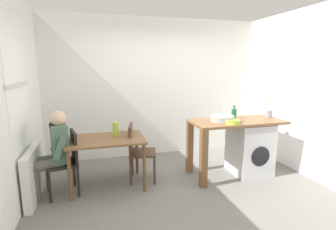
{
  "coord_description": "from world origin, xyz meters",
  "views": [
    {
      "loc": [
        -1.17,
        -3.29,
        1.78
      ],
      "look_at": [
        -0.1,
        0.45,
        1.04
      ],
      "focal_mm": 27.62,
      "sensor_mm": 36.0,
      "label": 1
    }
  ],
  "objects_px": {
    "chair_person_seat": "(67,159)",
    "bottle_tall_green": "(234,113)",
    "chair_opposite": "(138,149)",
    "washing_machine": "(250,148)",
    "seated_person": "(53,149)",
    "mixing_bowl": "(233,121)",
    "utensil_crock": "(269,114)",
    "dining_table": "(106,145)",
    "vase": "(116,129)"
  },
  "relations": [
    {
      "from": "chair_person_seat",
      "to": "seated_person",
      "type": "distance_m",
      "value": 0.23
    },
    {
      "from": "utensil_crock",
      "to": "dining_table",
      "type": "bearing_deg",
      "value": 177.88
    },
    {
      "from": "chair_person_seat",
      "to": "bottle_tall_green",
      "type": "height_order",
      "value": "bottle_tall_green"
    },
    {
      "from": "chair_opposite",
      "to": "washing_machine",
      "type": "bearing_deg",
      "value": 95.68
    },
    {
      "from": "chair_opposite",
      "to": "washing_machine",
      "type": "relative_size",
      "value": 1.05
    },
    {
      "from": "washing_machine",
      "to": "utensil_crock",
      "type": "relative_size",
      "value": 2.87
    },
    {
      "from": "vase",
      "to": "chair_person_seat",
      "type": "bearing_deg",
      "value": -165.25
    },
    {
      "from": "utensil_crock",
      "to": "washing_machine",
      "type": "bearing_deg",
      "value": -171.9
    },
    {
      "from": "seated_person",
      "to": "vase",
      "type": "relative_size",
      "value": 5.6
    },
    {
      "from": "dining_table",
      "to": "chair_person_seat",
      "type": "xyz_separation_m",
      "value": [
        -0.55,
        -0.08,
        -0.14
      ]
    },
    {
      "from": "chair_opposite",
      "to": "washing_machine",
      "type": "height_order",
      "value": "chair_opposite"
    },
    {
      "from": "utensil_crock",
      "to": "vase",
      "type": "height_order",
      "value": "utensil_crock"
    },
    {
      "from": "chair_opposite",
      "to": "seated_person",
      "type": "height_order",
      "value": "seated_person"
    },
    {
      "from": "mixing_bowl",
      "to": "bottle_tall_green",
      "type": "bearing_deg",
      "value": 57.32
    },
    {
      "from": "dining_table",
      "to": "bottle_tall_green",
      "type": "distance_m",
      "value": 2.09
    },
    {
      "from": "seated_person",
      "to": "bottle_tall_green",
      "type": "distance_m",
      "value": 2.79
    },
    {
      "from": "mixing_bowl",
      "to": "vase",
      "type": "distance_m",
      "value": 1.78
    },
    {
      "from": "washing_machine",
      "to": "vase",
      "type": "distance_m",
      "value": 2.23
    },
    {
      "from": "washing_machine",
      "to": "vase",
      "type": "height_order",
      "value": "vase"
    },
    {
      "from": "washing_machine",
      "to": "vase",
      "type": "relative_size",
      "value": 4.02
    },
    {
      "from": "chair_opposite",
      "to": "mixing_bowl",
      "type": "distance_m",
      "value": 1.52
    },
    {
      "from": "utensil_crock",
      "to": "vase",
      "type": "relative_size",
      "value": 1.4
    },
    {
      "from": "seated_person",
      "to": "vase",
      "type": "height_order",
      "value": "seated_person"
    },
    {
      "from": "chair_opposite",
      "to": "bottle_tall_green",
      "type": "relative_size",
      "value": 3.98
    },
    {
      "from": "chair_opposite",
      "to": "mixing_bowl",
      "type": "relative_size",
      "value": 3.91
    },
    {
      "from": "mixing_bowl",
      "to": "vase",
      "type": "xyz_separation_m",
      "value": [
        -1.72,
        0.45,
        -0.11
      ]
    },
    {
      "from": "chair_person_seat",
      "to": "washing_machine",
      "type": "xyz_separation_m",
      "value": [
        2.88,
        -0.07,
        -0.08
      ]
    },
    {
      "from": "seated_person",
      "to": "utensil_crock",
      "type": "distance_m",
      "value": 3.41
    },
    {
      "from": "dining_table",
      "to": "chair_person_seat",
      "type": "relative_size",
      "value": 1.22
    },
    {
      "from": "chair_opposite",
      "to": "utensil_crock",
      "type": "distance_m",
      "value": 2.28
    },
    {
      "from": "dining_table",
      "to": "mixing_bowl",
      "type": "height_order",
      "value": "mixing_bowl"
    },
    {
      "from": "mixing_bowl",
      "to": "vase",
      "type": "bearing_deg",
      "value": 165.33
    },
    {
      "from": "chair_person_seat",
      "to": "mixing_bowl",
      "type": "bearing_deg",
      "value": -108.98
    },
    {
      "from": "seated_person",
      "to": "bottle_tall_green",
      "type": "height_order",
      "value": "seated_person"
    },
    {
      "from": "dining_table",
      "to": "mixing_bowl",
      "type": "bearing_deg",
      "value": -10.6
    },
    {
      "from": "chair_person_seat",
      "to": "bottle_tall_green",
      "type": "distance_m",
      "value": 2.66
    },
    {
      "from": "mixing_bowl",
      "to": "utensil_crock",
      "type": "distance_m",
      "value": 0.86
    },
    {
      "from": "bottle_tall_green",
      "to": "chair_opposite",
      "type": "bearing_deg",
      "value": 175.6
    },
    {
      "from": "mixing_bowl",
      "to": "utensil_crock",
      "type": "bearing_deg",
      "value": 16.83
    },
    {
      "from": "dining_table",
      "to": "washing_machine",
      "type": "relative_size",
      "value": 1.28
    },
    {
      "from": "mixing_bowl",
      "to": "utensil_crock",
      "type": "height_order",
      "value": "utensil_crock"
    },
    {
      "from": "chair_person_seat",
      "to": "vase",
      "type": "distance_m",
      "value": 0.8
    },
    {
      "from": "chair_person_seat",
      "to": "seated_person",
      "type": "xyz_separation_m",
      "value": [
        -0.16,
        -0.04,
        0.16
      ]
    },
    {
      "from": "seated_person",
      "to": "washing_machine",
      "type": "bearing_deg",
      "value": -103.32
    },
    {
      "from": "washing_machine",
      "to": "mixing_bowl",
      "type": "bearing_deg",
      "value": -156.69
    },
    {
      "from": "chair_person_seat",
      "to": "mixing_bowl",
      "type": "relative_size",
      "value": 3.91
    },
    {
      "from": "chair_opposite",
      "to": "chair_person_seat",
      "type": "bearing_deg",
      "value": -69.29
    },
    {
      "from": "washing_machine",
      "to": "vase",
      "type": "xyz_separation_m",
      "value": [
        -2.18,
        0.25,
        0.42
      ]
    },
    {
      "from": "washing_machine",
      "to": "bottle_tall_green",
      "type": "xyz_separation_m",
      "value": [
        -0.27,
        0.1,
        0.59
      ]
    },
    {
      "from": "bottle_tall_green",
      "to": "mixing_bowl",
      "type": "height_order",
      "value": "bottle_tall_green"
    }
  ]
}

